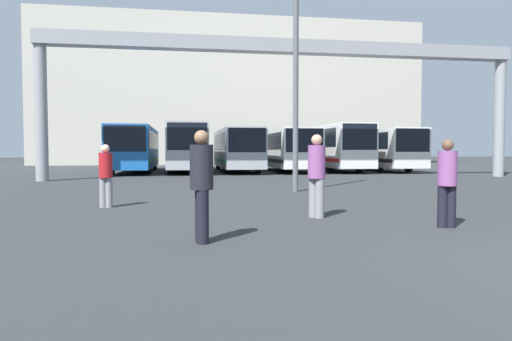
% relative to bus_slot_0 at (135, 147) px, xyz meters
% --- Properties ---
extents(building_backdrop, '(42.12, 12.00, 15.85)m').
position_rel_bus_slot_0_xyz_m(building_backdrop, '(8.87, 21.11, 6.16)').
color(building_backdrop, '#B7B2A3').
rests_on(building_backdrop, ground).
extents(overhead_gantry, '(25.46, 0.80, 7.35)m').
position_rel_bus_slot_0_xyz_m(overhead_gantry, '(8.87, -9.20, 4.31)').
color(overhead_gantry, gray).
rests_on(overhead_gantry, ground).
extents(bus_slot_0, '(2.60, 11.83, 3.06)m').
position_rel_bus_slot_0_xyz_m(bus_slot_0, '(0.00, 0.00, 0.00)').
color(bus_slot_0, '#1959A5').
rests_on(bus_slot_0, ground).
extents(bus_slot_1, '(2.58, 12.08, 3.25)m').
position_rel_bus_slot_0_xyz_m(bus_slot_1, '(3.55, 0.13, 0.10)').
color(bus_slot_1, '#999EA5').
rests_on(bus_slot_1, ground).
extents(bus_slot_2, '(2.51, 11.29, 2.97)m').
position_rel_bus_slot_0_xyz_m(bus_slot_2, '(7.10, -0.27, -0.05)').
color(bus_slot_2, '#999EA5').
rests_on(bus_slot_2, ground).
extents(bus_slot_3, '(2.60, 10.94, 2.96)m').
position_rel_bus_slot_0_xyz_m(bus_slot_3, '(10.65, -0.44, -0.06)').
color(bus_slot_3, silver).
rests_on(bus_slot_3, ground).
extents(bus_slot_4, '(2.50, 12.32, 3.29)m').
position_rel_bus_slot_0_xyz_m(bus_slot_4, '(14.19, 0.24, 0.12)').
color(bus_slot_4, silver).
rests_on(bus_slot_4, ground).
extents(bus_slot_5, '(2.54, 11.90, 3.01)m').
position_rel_bus_slot_0_xyz_m(bus_slot_5, '(17.74, 0.04, -0.03)').
color(bus_slot_5, silver).
rests_on(bus_slot_5, ground).
extents(pedestrian_mid_left, '(0.38, 0.38, 1.83)m').
position_rel_bus_slot_0_xyz_m(pedestrian_mid_left, '(3.57, -25.53, -0.80)').
color(pedestrian_mid_left, black).
rests_on(pedestrian_mid_left, ground).
extents(pedestrian_near_right, '(0.36, 0.36, 1.72)m').
position_rel_bus_slot_0_xyz_m(pedestrian_near_right, '(8.35, -24.82, -0.85)').
color(pedestrian_near_right, black).
rests_on(pedestrian_near_right, ground).
extents(pedestrian_far_center, '(0.39, 0.39, 1.86)m').
position_rel_bus_slot_0_xyz_m(pedestrian_far_center, '(6.22, -23.15, -0.78)').
color(pedestrian_far_center, gray).
rests_on(pedestrian_far_center, ground).
extents(pedestrian_mid_right, '(0.35, 0.35, 1.66)m').
position_rel_bus_slot_0_xyz_m(pedestrian_mid_right, '(1.26, -20.50, -0.89)').
color(pedestrian_mid_right, gray).
rests_on(pedestrian_mid_right, ground).
extents(lamp_post, '(0.36, 0.36, 9.00)m').
position_rel_bus_slot_0_xyz_m(lamp_post, '(7.33, -16.79, 3.10)').
color(lamp_post, '#595B60').
rests_on(lamp_post, ground).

